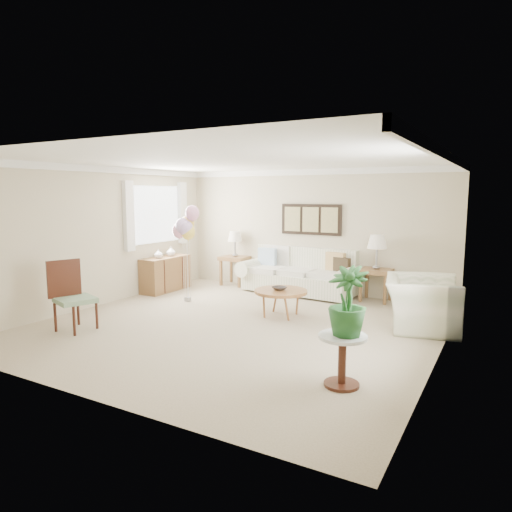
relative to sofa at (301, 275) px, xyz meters
The scene contains 18 objects.
ground_plane 2.75m from the sofa, 87.67° to the right, with size 6.00×6.00×0.00m, color #B3A58E.
room_shell 2.91m from the sofa, 89.98° to the right, with size 6.04×6.04×2.60m.
wall_art_triptych 1.20m from the sofa, 65.34° to the left, with size 1.35×0.06×0.65m.
sofa is the anchor object (origin of this frame).
end_table_left 1.68m from the sofa, behind, with size 0.61×0.56×0.67m.
end_table_right 1.59m from the sofa, ahead, with size 0.59×0.53×0.64m.
lamp_left 1.82m from the sofa, behind, with size 0.33×0.33×0.57m.
lamp_right 1.76m from the sofa, ahead, with size 0.38×0.38×0.67m.
coffee_table 1.94m from the sofa, 76.33° to the right, with size 0.91×0.91×0.46m.
decor_bowl 1.96m from the sofa, 77.05° to the right, with size 0.24×0.24×0.06m, color #2F2926.
armchair 3.05m from the sofa, 28.42° to the right, with size 1.23×1.07×0.80m, color silver.
side_table 4.75m from the sofa, 60.85° to the right, with size 0.53×0.53×0.58m.
potted_plant 4.79m from the sofa, 60.38° to the right, with size 0.42×0.42×0.75m, color #1C5023.
accent_chair 4.62m from the sofa, 115.85° to the right, with size 0.67×0.67×1.08m.
credenza 2.92m from the sofa, 155.22° to the right, with size 0.46×1.20×0.74m.
vase_white 3.04m from the sofa, 151.00° to the right, with size 0.18×0.18×0.19m, color silver.
vase_sage 2.87m from the sofa, 158.18° to the right, with size 0.20×0.20×0.20m, color silver.
balloon_cluster 2.66m from the sofa, 131.67° to the right, with size 0.52×0.40×1.88m.
Camera 1 is at (3.71, -6.03, 2.09)m, focal length 32.00 mm.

